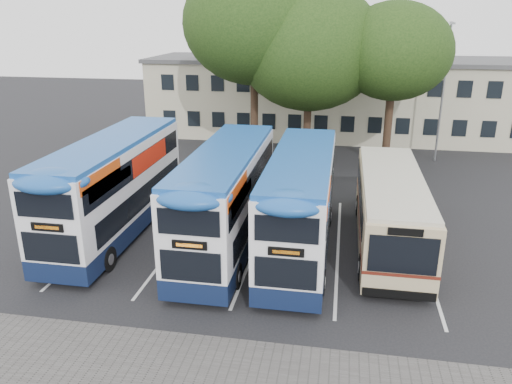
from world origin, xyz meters
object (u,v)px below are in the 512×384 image
Objects in this scene: bus_single at (390,205)px; bus_dd_mid at (226,195)px; bus_dd_right at (301,200)px; tree_mid at (310,48)px; tree_left at (254,23)px; tree_right at (395,52)px; lamp_post at (444,86)px; bus_dd_left at (115,183)px.

bus_dd_mid is at bearing -166.80° from bus_single.
tree_mid is at bearing 93.40° from bus_dd_right.
bus_dd_mid is (1.26, -13.57, -6.58)m from tree_left.
tree_right is at bearing -7.86° from tree_mid.
tree_right is (-3.54, -2.55, 2.27)m from lamp_post.
tree_right reaches higher than bus_single.
bus_single is at bearing 22.68° from bus_dd_right.
bus_dd_right is (0.81, -13.69, -5.15)m from tree_mid.
bus_dd_left is (-7.49, -13.22, -5.05)m from tree_mid.
bus_dd_mid is at bearing -125.17° from lamp_post.
tree_left is 1.22× the size of bus_dd_left.
tree_mid is 1.11× the size of tree_right.
tree_mid is 5.20m from tree_right.
bus_dd_right is at bearing -108.48° from tree_right.
tree_right is 12.74m from bus_single.
bus_dd_left is 1.02× the size of bus_dd_mid.
tree_left reaches higher than lamp_post.
tree_right is at bearing 60.28° from bus_dd_mid.
lamp_post is 12.98m from tree_left.
bus_dd_mid is 7.04m from bus_single.
bus_dd_mid is at bearing -84.72° from tree_left.
tree_left reaches higher than bus_dd_left.
tree_mid is 1.11× the size of bus_single.
tree_left is (-12.23, -2.00, 3.85)m from lamp_post.
bus_single is at bearing -55.98° from tree_left.
tree_right is 1.00× the size of bus_single.
tree_left is 1.24× the size of bus_single.
tree_right is 0.98× the size of bus_dd_left.
tree_left is at bearing 107.83° from bus_dd_right.
lamp_post is at bearing 63.11° from bus_dd_right.
tree_left is 1.24× the size of tree_right.
tree_right is 18.46m from bus_dd_left.
tree_left reaches higher than bus_dd_right.
bus_dd_left is 1.02× the size of bus_single.
tree_left is 1.27× the size of bus_dd_right.
tree_left is at bearing -170.72° from lamp_post.
bus_dd_mid is at bearing -5.59° from bus_dd_left.
bus_dd_right is at bearing -157.32° from bus_single.
bus_dd_left is 5.23m from bus_dd_mid.
tree_left is 15.68m from bus_dd_right.
bus_dd_mid is at bearing -119.72° from tree_right.
lamp_post is 0.88× the size of bus_single.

